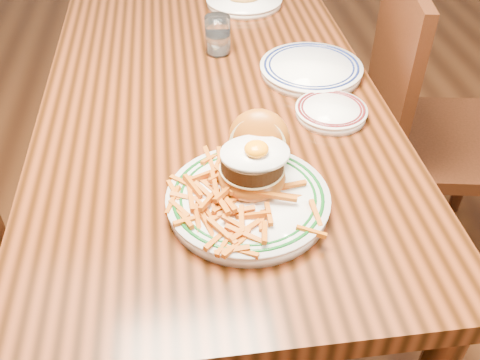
{
  "coord_description": "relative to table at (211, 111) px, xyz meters",
  "views": [
    {
      "loc": [
        -0.08,
        -1.23,
        1.47
      ],
      "look_at": [
        0.02,
        -0.47,
        0.81
      ],
      "focal_mm": 40.0,
      "sensor_mm": 36.0,
      "label": 1
    }
  ],
  "objects": [
    {
      "name": "table",
      "position": [
        0.0,
        0.0,
        0.0
      ],
      "size": [
        0.85,
        1.6,
        0.75
      ],
      "color": "black",
      "rests_on": "floor"
    },
    {
      "name": "floor",
      "position": [
        0.0,
        0.0,
        -0.66
      ],
      "size": [
        6.0,
        6.0,
        0.0
      ],
      "primitive_type": "plane",
      "color": "black",
      "rests_on": "ground"
    },
    {
      "name": "chair_right",
      "position": [
        0.65,
        0.04,
        -0.14
      ],
      "size": [
        0.53,
        0.53,
        0.98
      ],
      "rotation": [
        0.0,
        0.0,
        2.97
      ],
      "color": "#401B0D",
      "rests_on": "floor"
    },
    {
      "name": "side_plate",
      "position": [
        0.27,
        -0.2,
        0.1
      ],
      "size": [
        0.17,
        0.18,
        0.03
      ],
      "rotation": [
        0.0,
        0.0,
        -0.2
      ],
      "color": "white",
      "rests_on": "table"
    },
    {
      "name": "main_plate",
      "position": [
        0.04,
        -0.47,
        0.13
      ],
      "size": [
        0.32,
        0.34,
        0.15
      ],
      "rotation": [
        0.0,
        0.0,
        -0.33
      ],
      "color": "white",
      "rests_on": "table"
    },
    {
      "name": "far_plate",
      "position": [
        0.16,
        0.49,
        0.1
      ],
      "size": [
        0.25,
        0.25,
        0.05
      ],
      "rotation": [
        0.0,
        0.0,
        -0.1
      ],
      "color": "white",
      "rests_on": "table"
    },
    {
      "name": "water_glass",
      "position": [
        0.04,
        0.16,
        0.13
      ],
      "size": [
        0.07,
        0.07,
        0.11
      ],
      "color": "white",
      "rests_on": "table"
    },
    {
      "name": "rear_plate",
      "position": [
        0.27,
        0.01,
        0.1
      ],
      "size": [
        0.27,
        0.27,
        0.03
      ],
      "rotation": [
        0.0,
        0.0,
        -0.42
      ],
      "color": "white",
      "rests_on": "table"
    }
  ]
}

